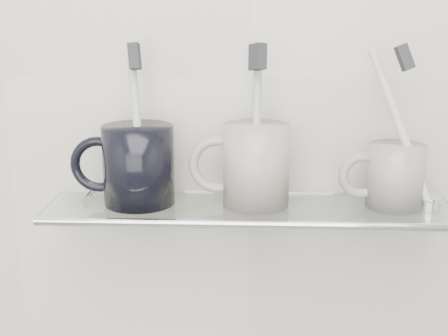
# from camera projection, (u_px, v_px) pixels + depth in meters

# --- Properties ---
(wall_back) EXTENTS (2.50, 0.00, 2.50)m
(wall_back) POSITION_uv_depth(u_px,v_px,m) (251.00, 78.00, 0.79)
(wall_back) COLOR beige
(wall_back) RESTS_ON ground
(shelf_glass) EXTENTS (0.50, 0.12, 0.01)m
(shelf_glass) POSITION_uv_depth(u_px,v_px,m) (249.00, 209.00, 0.77)
(shelf_glass) COLOR silver
(shelf_glass) RESTS_ON wall_back
(shelf_rail) EXTENTS (0.50, 0.01, 0.01)m
(shelf_rail) POSITION_uv_depth(u_px,v_px,m) (249.00, 224.00, 0.72)
(shelf_rail) COLOR silver
(shelf_rail) RESTS_ON shelf_glass
(bracket_left) EXTENTS (0.02, 0.03, 0.02)m
(bracket_left) POSITION_uv_depth(u_px,v_px,m) (91.00, 203.00, 0.83)
(bracket_left) COLOR silver
(bracket_left) RESTS_ON wall_back
(bracket_right) EXTENTS (0.02, 0.03, 0.02)m
(bracket_right) POSITION_uv_depth(u_px,v_px,m) (411.00, 207.00, 0.81)
(bracket_right) COLOR silver
(bracket_right) RESTS_ON wall_back
(mug_left) EXTENTS (0.11, 0.11, 0.10)m
(mug_left) POSITION_uv_depth(u_px,v_px,m) (139.00, 165.00, 0.77)
(mug_left) COLOR black
(mug_left) RESTS_ON shelf_glass
(mug_left_handle) EXTENTS (0.07, 0.01, 0.07)m
(mug_left_handle) POSITION_uv_depth(u_px,v_px,m) (99.00, 165.00, 0.77)
(mug_left_handle) COLOR black
(mug_left_handle) RESTS_ON mug_left
(toothbrush_left) EXTENTS (0.03, 0.05, 0.19)m
(toothbrush_left) POSITION_uv_depth(u_px,v_px,m) (137.00, 123.00, 0.75)
(toothbrush_left) COLOR #B5BEC1
(toothbrush_left) RESTS_ON mug_left
(bristles_left) EXTENTS (0.02, 0.03, 0.03)m
(bristles_left) POSITION_uv_depth(u_px,v_px,m) (135.00, 56.00, 0.73)
(bristles_left) COLOR #28282C
(bristles_left) RESTS_ON toothbrush_left
(mug_center) EXTENTS (0.10, 0.10, 0.10)m
(mug_center) POSITION_uv_depth(u_px,v_px,m) (256.00, 165.00, 0.76)
(mug_center) COLOR silver
(mug_center) RESTS_ON shelf_glass
(mug_center_handle) EXTENTS (0.07, 0.01, 0.07)m
(mug_center_handle) POSITION_uv_depth(u_px,v_px,m) (218.00, 165.00, 0.76)
(mug_center_handle) COLOR silver
(mug_center_handle) RESTS_ON mug_center
(toothbrush_center) EXTENTS (0.02, 0.06, 0.19)m
(toothbrush_center) POSITION_uv_depth(u_px,v_px,m) (257.00, 124.00, 0.75)
(toothbrush_center) COLOR #9593B3
(toothbrush_center) RESTS_ON mug_center
(bristles_center) EXTENTS (0.02, 0.03, 0.03)m
(bristles_center) POSITION_uv_depth(u_px,v_px,m) (258.00, 57.00, 0.73)
(bristles_center) COLOR #28282C
(bristles_center) RESTS_ON toothbrush_center
(mug_right) EXTENTS (0.08, 0.08, 0.08)m
(mug_right) POSITION_uv_depth(u_px,v_px,m) (396.00, 176.00, 0.76)
(mug_right) COLOR white
(mug_right) RESTS_ON shelf_glass
(mug_right_handle) EXTENTS (0.06, 0.01, 0.06)m
(mug_right_handle) POSITION_uv_depth(u_px,v_px,m) (362.00, 176.00, 0.76)
(mug_right_handle) COLOR white
(mug_right_handle) RESTS_ON mug_right
(toothbrush_right) EXTENTS (0.08, 0.04, 0.18)m
(toothbrush_right) POSITION_uv_depth(u_px,v_px,m) (399.00, 126.00, 0.74)
(toothbrush_right) COLOR silver
(toothbrush_right) RESTS_ON mug_right
(bristles_right) EXTENTS (0.02, 0.03, 0.04)m
(bristles_right) POSITION_uv_depth(u_px,v_px,m) (405.00, 57.00, 0.72)
(bristles_right) COLOR #28282C
(bristles_right) RESTS_ON toothbrush_right
(chrome_cap) EXTENTS (0.03, 0.03, 0.01)m
(chrome_cap) POSITION_uv_depth(u_px,v_px,m) (428.00, 201.00, 0.76)
(chrome_cap) COLOR silver
(chrome_cap) RESTS_ON shelf_glass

